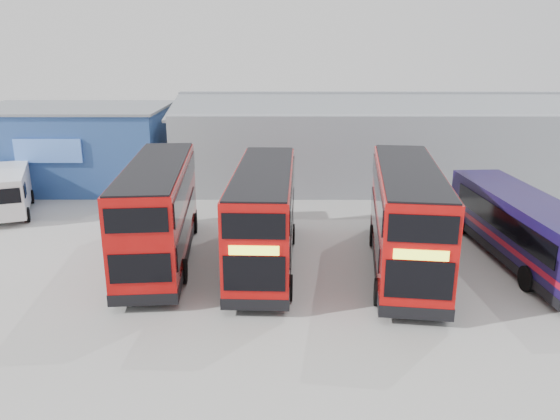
# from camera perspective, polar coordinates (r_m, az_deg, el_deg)

# --- Properties ---
(ground_plane) EXTENTS (120.00, 120.00, 0.00)m
(ground_plane) POSITION_cam_1_polar(r_m,az_deg,el_deg) (19.76, 1.08, -10.16)
(ground_plane) COLOR #999994
(ground_plane) RESTS_ON ground
(office_block) EXTENTS (12.30, 8.32, 5.12)m
(office_block) POSITION_cam_1_polar(r_m,az_deg,el_deg) (38.65, -20.70, 6.33)
(office_block) COLOR navy
(office_block) RESTS_ON ground
(maintenance_shed) EXTENTS (30.50, 12.00, 5.89)m
(maintenance_shed) POSITION_cam_1_polar(r_m,az_deg,el_deg) (39.02, 12.57, 7.14)
(maintenance_shed) COLOR gray
(maintenance_shed) RESTS_ON ground
(double_decker_left) EXTENTS (3.24, 10.22, 4.26)m
(double_decker_left) POSITION_cam_1_polar(r_m,az_deg,el_deg) (23.72, -12.54, -0.33)
(double_decker_left) COLOR #B30B0A
(double_decker_left) RESTS_ON ground
(double_decker_centre) EXTENTS (2.77, 9.89, 4.15)m
(double_decker_centre) POSITION_cam_1_polar(r_m,az_deg,el_deg) (22.73, -1.69, -0.82)
(double_decker_centre) COLOR #B30B0A
(double_decker_centre) RESTS_ON ground
(double_decker_right) EXTENTS (3.74, 10.41, 4.31)m
(double_decker_right) POSITION_cam_1_polar(r_m,az_deg,el_deg) (22.81, 13.03, -0.99)
(double_decker_right) COLOR #B30B0A
(double_decker_right) RESTS_ON ground
(single_decker_blue) EXTENTS (3.10, 10.65, 2.85)m
(single_decker_blue) POSITION_cam_1_polar(r_m,az_deg,el_deg) (25.47, 23.97, -1.88)
(single_decker_blue) COLOR #110D3B
(single_decker_blue) RESTS_ON ground
(panel_van) EXTENTS (4.02, 5.95, 2.43)m
(panel_van) POSITION_cam_1_polar(r_m,az_deg,el_deg) (33.27, -26.76, 1.84)
(panel_van) COLOR white
(panel_van) RESTS_ON ground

